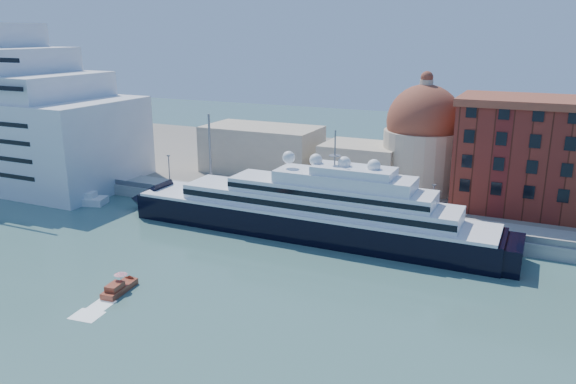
% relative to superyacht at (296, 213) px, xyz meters
% --- Properties ---
extents(ground, '(400.00, 400.00, 0.00)m').
position_rel_superyacht_xyz_m(ground, '(-5.50, -23.00, -4.20)').
color(ground, '#3C6866').
rests_on(ground, ground).
extents(quay, '(180.00, 10.00, 2.50)m').
position_rel_superyacht_xyz_m(quay, '(-5.50, 11.00, -2.95)').
color(quay, gray).
rests_on(quay, ground).
extents(land, '(260.00, 72.00, 2.00)m').
position_rel_superyacht_xyz_m(land, '(-5.50, 52.00, -3.20)').
color(land, slate).
rests_on(land, ground).
extents(quay_fence, '(180.00, 0.10, 1.20)m').
position_rel_superyacht_xyz_m(quay_fence, '(-5.50, 6.50, -1.10)').
color(quay_fence, slate).
rests_on(quay_fence, quay).
extents(superyacht, '(81.42, 11.29, 24.33)m').
position_rel_superyacht_xyz_m(superyacht, '(0.00, 0.00, 0.00)').
color(superyacht, black).
rests_on(superyacht, ground).
extents(service_barge, '(14.17, 8.22, 3.03)m').
position_rel_superyacht_xyz_m(service_barge, '(-53.05, -3.15, -3.33)').
color(service_barge, white).
rests_on(service_barge, ground).
extents(water_taxi, '(3.00, 6.92, 3.18)m').
position_rel_superyacht_xyz_m(water_taxi, '(-13.61, -34.82, -3.43)').
color(water_taxi, maroon).
rests_on(water_taxi, ground).
extents(warehouse, '(43.00, 19.00, 23.25)m').
position_rel_superyacht_xyz_m(warehouse, '(46.50, 29.00, 9.59)').
color(warehouse, maroon).
rests_on(warehouse, land).
extents(church, '(66.00, 18.00, 25.50)m').
position_rel_superyacht_xyz_m(church, '(0.89, 34.72, 6.71)').
color(church, beige).
rests_on(church, land).
extents(lamp_posts, '(120.80, 2.40, 18.00)m').
position_rel_superyacht_xyz_m(lamp_posts, '(-18.17, 9.27, 5.64)').
color(lamp_posts, slate).
rests_on(lamp_posts, quay).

